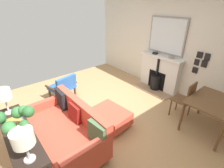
% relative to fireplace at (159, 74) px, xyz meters
% --- Properties ---
extents(ground_plane, '(5.05, 5.69, 0.01)m').
position_rel_fireplace_xyz_m(ground_plane, '(2.31, -0.01, -0.48)').
color(ground_plane, tan).
extents(wall_left, '(0.12, 5.69, 2.70)m').
position_rel_fireplace_xyz_m(wall_left, '(-0.21, -0.01, 0.87)').
color(wall_left, beige).
rests_on(wall_left, ground).
extents(fireplace, '(0.63, 1.34, 1.07)m').
position_rel_fireplace_xyz_m(fireplace, '(0.00, 0.00, 0.00)').
color(fireplace, '#9E7A5B').
rests_on(fireplace, ground).
extents(mirror_over_mantel, '(0.04, 1.13, 1.00)m').
position_rel_fireplace_xyz_m(mirror_over_mantel, '(-0.12, -0.00, 1.15)').
color(mirror_over_mantel, gray).
extents(mantel_bowl_near, '(0.16, 0.16, 0.05)m').
position_rel_fireplace_xyz_m(mantel_bowl_near, '(-0.03, -0.25, 0.61)').
color(mantel_bowl_near, black).
rests_on(mantel_bowl_near, fireplace).
extents(mantel_bowl_far, '(0.15, 0.15, 0.05)m').
position_rel_fireplace_xyz_m(mantel_bowl_far, '(-0.03, 0.28, 0.61)').
color(mantel_bowl_far, '#9E9384').
rests_on(mantel_bowl_far, fireplace).
extents(sofa, '(0.93, 1.76, 0.83)m').
position_rel_fireplace_xyz_m(sofa, '(3.20, 0.26, -0.13)').
color(sofa, '#B2B2B7').
rests_on(sofa, ground).
extents(ottoman, '(0.65, 0.86, 0.37)m').
position_rel_fireplace_xyz_m(ottoman, '(2.22, 0.37, -0.25)').
color(ottoman, '#B2B2B7').
rests_on(ottoman, ground).
extents(armchair_accent, '(0.78, 0.70, 0.74)m').
position_rel_fireplace_xyz_m(armchair_accent, '(2.54, -1.30, -0.06)').
color(armchair_accent, '#4C3321').
rests_on(armchair_accent, ground).
extents(console_table, '(0.38, 1.64, 0.74)m').
position_rel_fireplace_xyz_m(console_table, '(3.95, 0.27, 0.17)').
color(console_table, black).
rests_on(console_table, ground).
extents(table_lamp_near_end, '(0.25, 0.25, 0.47)m').
position_rel_fireplace_xyz_m(table_lamp_near_end, '(3.95, -0.35, 0.62)').
color(table_lamp_near_end, beige).
rests_on(table_lamp_near_end, console_table).
extents(table_lamp_far_end, '(0.25, 0.25, 0.46)m').
position_rel_fireplace_xyz_m(table_lamp_far_end, '(3.95, 0.88, 0.61)').
color(table_lamp_far_end, '#B2B2B7').
rests_on(table_lamp_far_end, console_table).
extents(potted_plant, '(0.46, 0.45, 0.62)m').
position_rel_fireplace_xyz_m(potted_plant, '(3.93, 0.57, 0.66)').
color(potted_plant, '#4C4C51').
rests_on(potted_plant, console_table).
extents(book_stack, '(0.29, 0.22, 0.08)m').
position_rel_fireplace_xyz_m(book_stack, '(3.95, 0.03, 0.30)').
color(book_stack, '#38517F').
rests_on(book_stack, console_table).
extents(dining_table, '(1.02, 0.83, 0.74)m').
position_rel_fireplace_xyz_m(dining_table, '(0.75, 1.82, 0.16)').
color(dining_table, brown).
rests_on(dining_table, ground).
extents(dining_chair_near_fireplace, '(0.42, 0.42, 0.93)m').
position_rel_fireplace_xyz_m(dining_chair_near_fireplace, '(0.74, 1.27, 0.06)').
color(dining_chair_near_fireplace, brown).
rests_on(dining_chair_near_fireplace, ground).
extents(photo_gallery_row, '(0.02, 0.33, 0.57)m').
position_rel_fireplace_xyz_m(photo_gallery_row, '(-0.14, 1.05, 0.66)').
color(photo_gallery_row, black).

